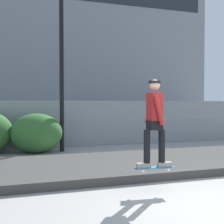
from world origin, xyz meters
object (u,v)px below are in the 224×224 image
Objects in this scene: skater at (155,118)px; shrub_right at (37,133)px; skateboard at (154,168)px; parked_car_mid at (124,120)px; street_lamp at (61,26)px; parked_car_far at (216,118)px; parked_car_near at (15,123)px.

skater is 5.87m from shrub_right.
parked_car_mid reaches higher than skateboard.
parked_car_mid reaches higher than shrub_right.
skateboard is at bearing -79.79° from street_lamp.
street_lamp is 1.65× the size of parked_car_mid.
parked_car_mid is at bearing 73.01° from skater.
parked_car_far reaches higher than shrub_right.
street_lamp is at bearing 100.21° from skater.
parked_car_mid and parked_car_far have the same top height.
parked_car_near is at bearing 112.90° from street_lamp.
parked_car_near is at bearing -176.52° from parked_car_mid.
parked_car_near is (-1.64, 3.87, -3.68)m from street_lamp.
street_lamp is 4.07× the size of shrub_right.
street_lamp reaches higher than parked_car_mid.
parked_car_near reaches higher than shrub_right.
street_lamp is 1.64× the size of parked_car_near.
skateboard is 9.79m from parked_car_near.
skater is at bearing -106.99° from parked_car_mid.
parked_car_mid is at bearing 41.11° from shrub_right.
shrub_right is at bearing -176.88° from street_lamp.
skater reaches higher than parked_car_mid.
skateboard is 0.45× the size of shrub_right.
street_lamp reaches higher than parked_car_far.
skateboard is 0.99m from skater.
street_lamp is 5.59m from parked_car_near.
shrub_right is (-1.90, 5.50, -0.78)m from skater.
street_lamp is at bearing -67.10° from parked_car_near.
skater reaches higher than skateboard.
skater reaches higher than parked_car_far.
shrub_right is at bearing -138.89° from parked_car_mid.
parked_car_mid is 0.99× the size of parked_car_far.
parked_car_mid is (3.98, 4.21, -3.68)m from street_lamp.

